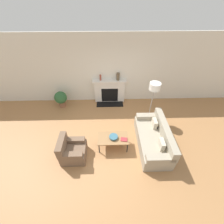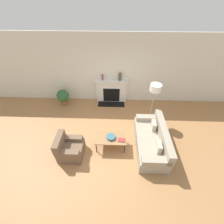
% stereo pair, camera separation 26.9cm
% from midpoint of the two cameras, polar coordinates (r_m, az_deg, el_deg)
% --- Properties ---
extents(ground_plane, '(18.00, 18.00, 0.00)m').
position_cam_midpoint_polar(ground_plane, '(5.23, 1.78, -12.17)').
color(ground_plane, '#A87547').
extents(wall_back, '(18.00, 0.06, 2.90)m').
position_cam_midpoint_polar(wall_back, '(6.39, 2.34, 15.57)').
color(wall_back, silver).
rests_on(wall_back, ground_plane).
extents(fireplace, '(1.44, 0.59, 1.08)m').
position_cam_midpoint_polar(fireplace, '(6.71, 0.97, 7.90)').
color(fireplace, silver).
rests_on(fireplace, ground_plane).
extents(couch, '(0.89, 1.93, 0.83)m').
position_cam_midpoint_polar(couch, '(5.12, 16.48, -10.48)').
color(couch, '#9E937F').
rests_on(couch, ground_plane).
extents(armchair_near, '(0.75, 0.72, 0.79)m').
position_cam_midpoint_polar(armchair_near, '(4.90, -14.45, -13.34)').
color(armchair_near, brown).
rests_on(armchair_near, ground_plane).
extents(coffee_table, '(0.97, 0.55, 0.44)m').
position_cam_midpoint_polar(coffee_table, '(4.86, 1.09, -10.09)').
color(coffee_table, olive).
rests_on(coffee_table, ground_plane).
extents(bowl, '(0.27, 0.27, 0.08)m').
position_cam_midpoint_polar(bowl, '(4.79, 1.25, -9.50)').
color(bowl, '#38667A').
rests_on(bowl, coffee_table).
extents(book, '(0.23, 0.19, 0.02)m').
position_cam_midpoint_polar(book, '(4.78, 5.23, -10.60)').
color(book, '#9E2D33').
rests_on(book, coffee_table).
extents(floor_lamp, '(0.39, 0.39, 1.61)m').
position_cam_midpoint_polar(floor_lamp, '(5.44, 17.45, 7.57)').
color(floor_lamp, gray).
rests_on(floor_lamp, ground_plane).
extents(mantel_vase_left, '(0.07, 0.07, 0.24)m').
position_cam_midpoint_polar(mantel_vase_left, '(6.40, -2.40, 13.10)').
color(mantel_vase_left, brown).
rests_on(mantel_vase_left, fireplace).
extents(mantel_vase_center_left, '(0.13, 0.13, 0.31)m').
position_cam_midpoint_polar(mantel_vase_center_left, '(6.38, 4.32, 13.23)').
color(mantel_vase_center_left, brown).
rests_on(mantel_vase_center_left, fireplace).
extents(potted_plant, '(0.52, 0.52, 0.73)m').
position_cam_midpoint_polar(potted_plant, '(6.85, -17.08, 5.67)').
color(potted_plant, brown).
rests_on(potted_plant, ground_plane).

